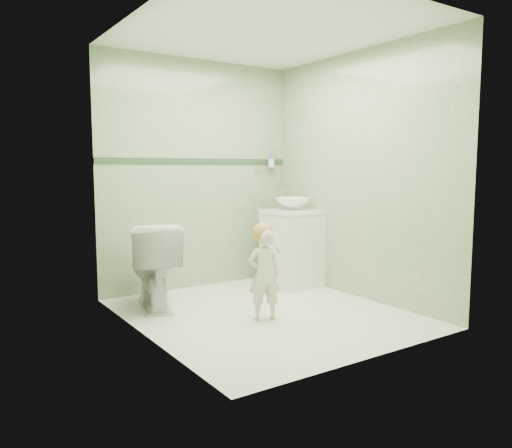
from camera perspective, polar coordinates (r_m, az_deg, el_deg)
ground at (r=4.48m, az=1.08°, el=-10.15°), size 2.50×2.50×0.00m
room_shell at (r=4.29m, az=1.12°, el=5.39°), size 2.50×2.54×2.40m
trim_stripe at (r=5.35m, az=-6.54°, el=7.17°), size 2.20×0.02×0.05m
vanity at (r=5.42m, az=4.15°, el=-2.89°), size 0.52×0.50×0.80m
counter at (r=5.37m, az=4.19°, el=1.43°), size 0.54×0.52×0.04m
basin at (r=5.37m, az=4.20°, el=2.32°), size 0.37×0.37×0.13m
faucet at (r=5.51m, az=3.02°, el=3.27°), size 0.03×0.13×0.18m
cup_holder at (r=5.77m, az=1.69°, el=6.98°), size 0.26×0.07×0.21m
toilet at (r=4.66m, az=-11.62°, el=-4.60°), size 0.63×0.86×0.79m
toddler at (r=4.21m, az=0.94°, el=-5.81°), size 0.33×0.27×0.77m
hair_cap at (r=4.17m, az=0.75°, el=-1.03°), size 0.17×0.17×0.17m
teal_toothbrush at (r=4.06m, az=2.41°, el=-2.94°), size 0.11×0.14×0.08m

